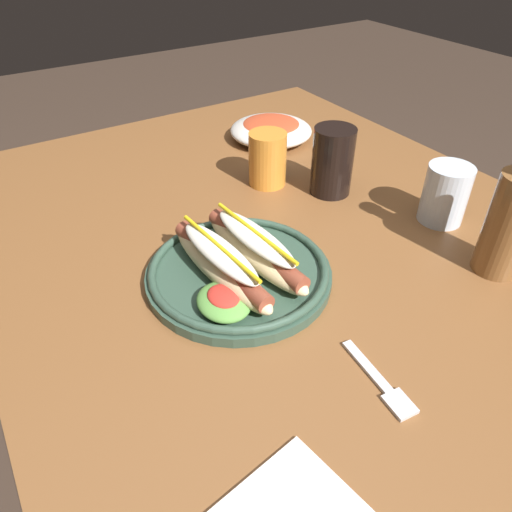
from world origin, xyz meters
The scene contains 9 objects.
ground_plane centered at (0.00, 0.00, 0.00)m, with size 8.00×8.00×0.00m, color #3D2D23.
dining_table centered at (0.00, 0.00, 0.64)m, with size 1.30×0.93×0.74m.
hot_dog_plate centered at (0.01, -0.13, 0.77)m, with size 0.27×0.27×0.08m.
fork centered at (0.26, -0.08, 0.74)m, with size 0.12×0.03×0.00m.
soda_cup centered at (-0.12, 0.15, 0.80)m, with size 0.08×0.08×0.13m, color black.
water_cup centered at (0.06, 0.25, 0.79)m, with size 0.08×0.08×0.10m, color silver.
extra_cup centered at (-0.21, 0.07, 0.79)m, with size 0.07×0.07×0.10m, color orange.
glass_bottle centered at (0.19, 0.21, 0.83)m, with size 0.07×0.07×0.23m.
side_bowl centered at (-0.38, 0.19, 0.76)m, with size 0.19×0.19×0.05m.
Camera 1 is at (0.48, -0.39, 1.20)m, focal length 33.54 mm.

